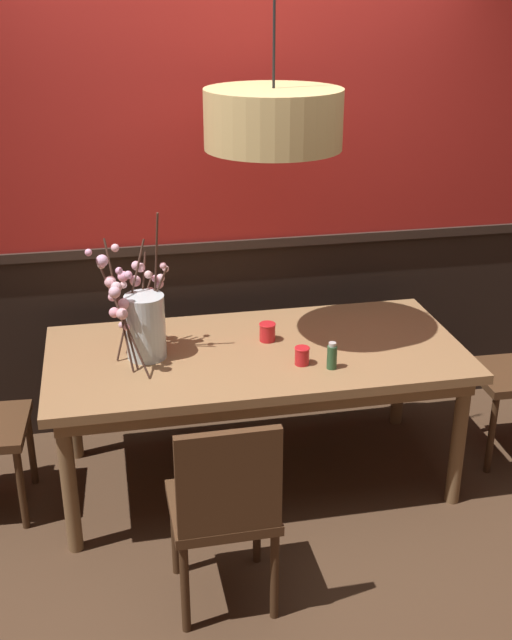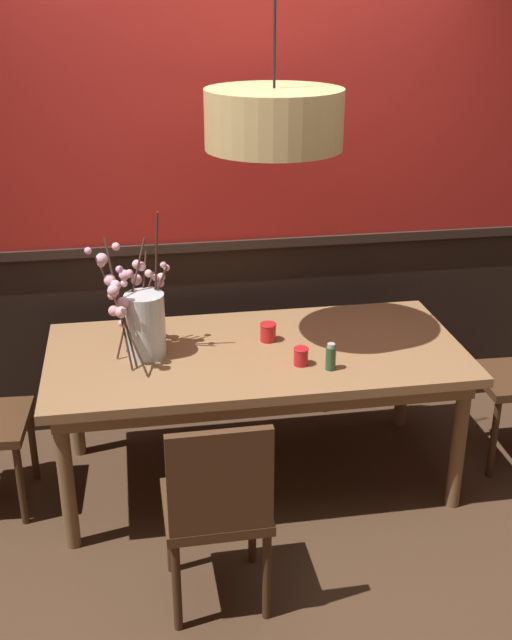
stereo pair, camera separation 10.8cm
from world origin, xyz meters
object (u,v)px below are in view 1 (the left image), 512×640
at_px(chair_far_side_left, 173,326).
at_px(candle_holder_nearer_edge, 267,332).
at_px(candle_holder_nearer_center, 302,356).
at_px(chair_far_side_right, 284,316).
at_px(condiment_bottle, 332,356).
at_px(chair_near_side_left, 225,505).
at_px(pendant_lamp, 273,119).
at_px(dining_table, 256,364).
at_px(vase_with_blossoms, 143,322).

bearing_deg(chair_far_side_left, candle_holder_nearer_edge, -62.81).
bearing_deg(candle_holder_nearer_center, chair_far_side_left, 115.18).
height_order(chair_far_side_right, condiment_bottle, chair_far_side_right).
relative_size(chair_near_side_left, pendant_lamp, 0.85).
bearing_deg(pendant_lamp, chair_far_side_right, 72.24).
bearing_deg(chair_far_side_right, candle_holder_nearer_edge, -109.37).
distance_m(dining_table, chair_far_side_right, 0.94).
xyz_separation_m(chair_far_side_right, pendant_lamp, (-0.26, -0.80, 1.30)).
xyz_separation_m(vase_with_blossoms, candle_holder_nearer_center, (0.72, -0.22, -0.14)).
bearing_deg(vase_with_blossoms, candle_holder_nearer_edge, 6.12).
relative_size(chair_far_side_left, chair_far_side_right, 0.98).
distance_m(dining_table, condiment_bottle, 0.43).
distance_m(chair_near_side_left, candle_holder_nearer_center, 0.88).
relative_size(chair_far_side_left, vase_with_blossoms, 1.29).
distance_m(candle_holder_nearer_center, candle_holder_nearer_edge, 0.31).
height_order(chair_near_side_left, chair_far_side_right, chair_far_side_right).
bearing_deg(dining_table, candle_holder_nearer_center, -47.59).
distance_m(chair_far_side_left, candle_holder_nearer_edge, 0.91).
distance_m(candle_holder_nearer_center, pendant_lamp, 1.08).
bearing_deg(chair_near_side_left, condiment_bottle, 45.46).
height_order(dining_table, pendant_lamp, pendant_lamp).
relative_size(candle_holder_nearer_edge, condiment_bottle, 0.71).
relative_size(dining_table, pendant_lamp, 1.91).
relative_size(candle_holder_nearer_center, pendant_lamp, 0.08).
bearing_deg(condiment_bottle, chair_near_side_left, -134.54).
bearing_deg(dining_table, vase_with_blossoms, 176.99).
height_order(dining_table, candle_holder_nearer_center, candle_holder_nearer_center).
relative_size(chair_far_side_left, pendant_lamp, 0.86).
relative_size(dining_table, candle_holder_nearer_center, 23.21).
relative_size(candle_holder_nearer_center, candle_holder_nearer_edge, 0.94).
relative_size(chair_near_side_left, chair_far_side_right, 0.97).
relative_size(chair_far_side_right, vase_with_blossoms, 1.32).
relative_size(chair_near_side_left, vase_with_blossoms, 1.28).
bearing_deg(dining_table, candle_holder_nearer_edge, 50.82).
bearing_deg(candle_holder_nearer_center, vase_with_blossoms, 162.59).
bearing_deg(chair_far_side_right, chair_near_side_left, -110.41).
xyz_separation_m(chair_far_side_right, vase_with_blossoms, (-0.88, -0.83, 0.39)).
height_order(candle_holder_nearer_center, pendant_lamp, pendant_lamp).
xyz_separation_m(dining_table, candle_holder_nearer_center, (0.18, -0.20, 0.12)).
xyz_separation_m(candle_holder_nearer_edge, condiment_bottle, (0.23, -0.36, 0.01)).
bearing_deg(dining_table, chair_near_side_left, -108.92).
xyz_separation_m(chair_far_side_left, vase_with_blossoms, (-0.21, -0.84, 0.40)).
height_order(chair_far_side_right, candle_holder_nearer_center, chair_far_side_right).
bearing_deg(chair_near_side_left, chair_far_side_right, 69.59).
bearing_deg(chair_near_side_left, candle_holder_nearer_edge, 68.77).
height_order(dining_table, chair_near_side_left, chair_near_side_left).
bearing_deg(candle_holder_nearer_edge, chair_near_side_left, -111.23).
relative_size(chair_far_side_left, candle_holder_nearer_center, 10.49).
distance_m(chair_near_side_left, chair_far_side_right, 1.86).
relative_size(dining_table, chair_near_side_left, 2.24).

